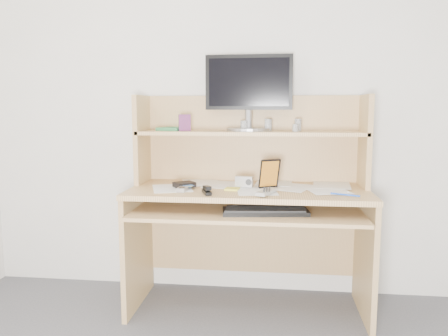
# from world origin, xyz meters

# --- Properties ---
(back_wall) EXTENTS (3.60, 0.04, 2.50)m
(back_wall) POSITION_xyz_m (0.00, 1.80, 1.25)
(back_wall) COLOR silver
(back_wall) RESTS_ON floor
(desk) EXTENTS (1.40, 0.70, 1.30)m
(desk) POSITION_xyz_m (0.00, 1.56, 0.69)
(desk) COLOR tan
(desk) RESTS_ON floor
(paper_clutter) EXTENTS (1.32, 0.54, 0.01)m
(paper_clutter) POSITION_xyz_m (0.00, 1.48, 0.75)
(paper_clutter) COLOR white
(paper_clutter) RESTS_ON desk
(keyboard) EXTENTS (0.48, 0.22, 0.03)m
(keyboard) POSITION_xyz_m (0.10, 1.27, 0.67)
(keyboard) COLOR black
(keyboard) RESTS_ON desk
(tv_remote) EXTENTS (0.12, 0.20, 0.02)m
(tv_remote) POSITION_xyz_m (0.11, 1.30, 0.77)
(tv_remote) COLOR #999A95
(tv_remote) RESTS_ON paper_clutter
(flip_phone) EXTENTS (0.05, 0.09, 0.02)m
(flip_phone) POSITION_xyz_m (-0.37, 1.34, 0.77)
(flip_phone) COLOR #AFAFB2
(flip_phone) RESTS_ON paper_clutter
(stapler) EXTENTS (0.07, 0.13, 0.04)m
(stapler) POSITION_xyz_m (-0.22, 1.28, 0.78)
(stapler) COLOR black
(stapler) RESTS_ON paper_clutter
(wallet) EXTENTS (0.15, 0.14, 0.03)m
(wallet) POSITION_xyz_m (-0.38, 1.45, 0.77)
(wallet) COLOR black
(wallet) RESTS_ON paper_clutter
(sticky_note_pad) EXTENTS (0.09, 0.09, 0.01)m
(sticky_note_pad) POSITION_xyz_m (-0.09, 1.42, 0.76)
(sticky_note_pad) COLOR yellow
(sticky_note_pad) RESTS_ON desk
(digital_camera) EXTENTS (0.11, 0.06, 0.06)m
(digital_camera) POSITION_xyz_m (-0.03, 1.50, 0.79)
(digital_camera) COLOR #BABABD
(digital_camera) RESTS_ON paper_clutter
(game_case) EXTENTS (0.11, 0.07, 0.17)m
(game_case) POSITION_xyz_m (0.12, 1.47, 0.84)
(game_case) COLOR black
(game_case) RESTS_ON paper_clutter
(blue_pen) EXTENTS (0.15, 0.08, 0.01)m
(blue_pen) POSITION_xyz_m (0.53, 1.29, 0.76)
(blue_pen) COLOR blue
(blue_pen) RESTS_ON paper_clutter
(card_box) EXTENTS (0.08, 0.04, 0.10)m
(card_box) POSITION_xyz_m (-0.40, 1.60, 1.13)
(card_box) COLOR maroon
(card_box) RESTS_ON desk
(shelf_book) EXTENTS (0.19, 0.23, 0.02)m
(shelf_book) POSITION_xyz_m (-0.49, 1.67, 1.09)
(shelf_book) COLOR #388E59
(shelf_book) RESTS_ON desk
(chip_stack_a) EXTENTS (0.06, 0.06, 0.06)m
(chip_stack_a) POSITION_xyz_m (-0.04, 1.65, 1.11)
(chip_stack_a) COLOR black
(chip_stack_a) RESTS_ON desk
(chip_stack_b) EXTENTS (0.05, 0.05, 0.07)m
(chip_stack_b) POSITION_xyz_m (0.11, 1.66, 1.12)
(chip_stack_b) COLOR white
(chip_stack_b) RESTS_ON desk
(chip_stack_c) EXTENTS (0.04, 0.04, 0.05)m
(chip_stack_c) POSITION_xyz_m (0.27, 1.58, 1.10)
(chip_stack_c) COLOR black
(chip_stack_c) RESTS_ON desk
(chip_stack_d) EXTENTS (0.05, 0.05, 0.07)m
(chip_stack_d) POSITION_xyz_m (0.29, 1.66, 1.12)
(chip_stack_d) COLOR white
(chip_stack_d) RESTS_ON desk
(monitor) EXTENTS (0.54, 0.27, 0.47)m
(monitor) POSITION_xyz_m (-0.02, 1.69, 1.33)
(monitor) COLOR #98999D
(monitor) RESTS_ON desk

